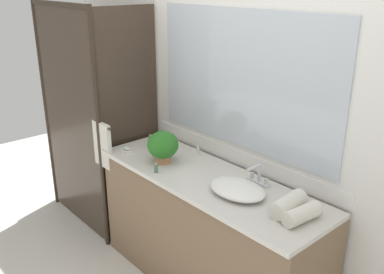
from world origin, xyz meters
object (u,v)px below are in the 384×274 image
at_px(sink_basin, 237,189).
at_px(soap_dish, 127,149).
at_px(amenity_bottle_body_wash, 151,141).
at_px(amenity_bottle_conditioner, 156,168).
at_px(rolled_towel_near_edge, 302,214).
at_px(rolled_towel_middle, 288,204).
at_px(faucet, 258,177).
at_px(amenity_bottle_shampoo, 198,151).
at_px(potted_plant, 163,146).

height_order(sink_basin, soap_dish, sink_basin).
relative_size(sink_basin, amenity_bottle_body_wash, 4.16).
height_order(amenity_bottle_conditioner, rolled_towel_near_edge, rolled_towel_near_edge).
distance_m(amenity_bottle_conditioner, rolled_towel_middle, 0.97).
bearing_deg(faucet, amenity_bottle_body_wash, -173.05).
xyz_separation_m(sink_basin, amenity_bottle_shampoo, (-0.62, 0.22, 0.01)).
xyz_separation_m(amenity_bottle_body_wash, amenity_bottle_conditioner, (0.43, -0.27, -0.01)).
xyz_separation_m(sink_basin, rolled_towel_near_edge, (0.46, 0.03, 0.01)).
distance_m(soap_dish, amenity_bottle_shampoo, 0.56).
bearing_deg(sink_basin, rolled_towel_near_edge, 3.24).
bearing_deg(amenity_bottle_conditioner, soap_dish, 172.57).
height_order(potted_plant, amenity_bottle_shampoo, potted_plant).
bearing_deg(rolled_towel_near_edge, amenity_bottle_conditioner, -168.06).
relative_size(sink_basin, faucet, 2.32).
xyz_separation_m(soap_dish, amenity_bottle_body_wash, (0.03, 0.21, 0.03)).
xyz_separation_m(amenity_bottle_shampoo, rolled_towel_near_edge, (1.08, -0.20, 0.01)).
height_order(sink_basin, amenity_bottle_shampoo, amenity_bottle_shampoo).
bearing_deg(faucet, soap_dish, -162.46).
height_order(soap_dish, rolled_towel_middle, rolled_towel_middle).
relative_size(faucet, amenity_bottle_shampoo, 2.06).
distance_m(potted_plant, soap_dish, 0.39).
xyz_separation_m(faucet, potted_plant, (-0.69, -0.25, 0.08)).
bearing_deg(amenity_bottle_conditioner, sink_basin, 18.49).
bearing_deg(rolled_towel_middle, amenity_bottle_conditioner, -165.46).
xyz_separation_m(amenity_bottle_conditioner, amenity_bottle_shampoo, (-0.03, 0.42, 0.00)).
relative_size(amenity_bottle_conditioner, rolled_towel_near_edge, 0.30).
bearing_deg(faucet, rolled_towel_near_edge, -20.29).
bearing_deg(amenity_bottle_body_wash, potted_plant, -20.71).
bearing_deg(amenity_bottle_shampoo, rolled_towel_middle, -10.24).
bearing_deg(rolled_towel_middle, faucet, 157.06).
bearing_deg(amenity_bottle_shampoo, amenity_bottle_conditioner, -85.77).
height_order(amenity_bottle_body_wash, amenity_bottle_shampoo, amenity_bottle_body_wash).
xyz_separation_m(soap_dish, amenity_bottle_shampoo, (0.44, 0.36, 0.03)).
height_order(potted_plant, amenity_bottle_body_wash, potted_plant).
xyz_separation_m(potted_plant, amenity_bottle_body_wash, (-0.32, 0.12, -0.08)).
bearing_deg(amenity_bottle_shampoo, sink_basin, -19.93).
distance_m(potted_plant, amenity_bottle_conditioner, 0.21).
height_order(potted_plant, soap_dish, potted_plant).
relative_size(soap_dish, amenity_bottle_body_wash, 1.05).
bearing_deg(faucet, sink_basin, -90.00).
distance_m(amenity_bottle_body_wash, rolled_towel_middle, 1.37).
bearing_deg(rolled_towel_middle, potted_plant, -174.74).
height_order(soap_dish, amenity_bottle_shampoo, amenity_bottle_shampoo).
height_order(faucet, soap_dish, faucet).
bearing_deg(amenity_bottle_shampoo, soap_dish, -140.61).
bearing_deg(sink_basin, faucet, 90.00).
relative_size(amenity_bottle_body_wash, rolled_towel_middle, 0.37).
relative_size(amenity_bottle_conditioner, amenity_bottle_shampoo, 0.88).
bearing_deg(potted_plant, rolled_towel_near_edge, 3.69).
distance_m(soap_dish, amenity_bottle_body_wash, 0.21).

